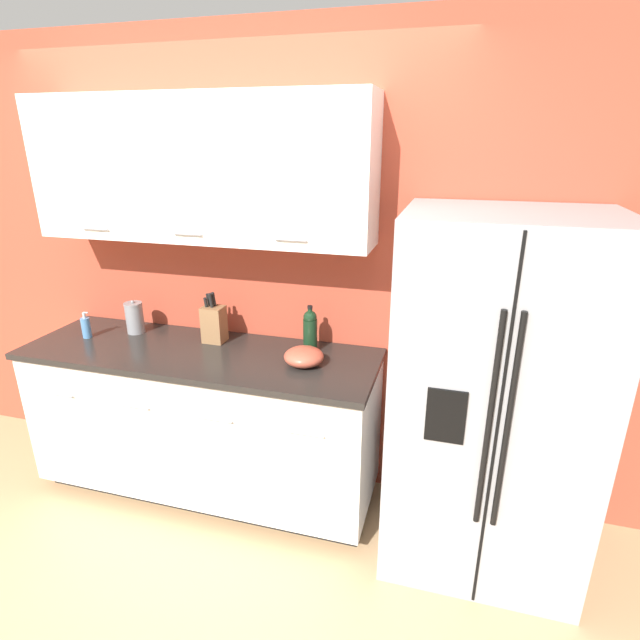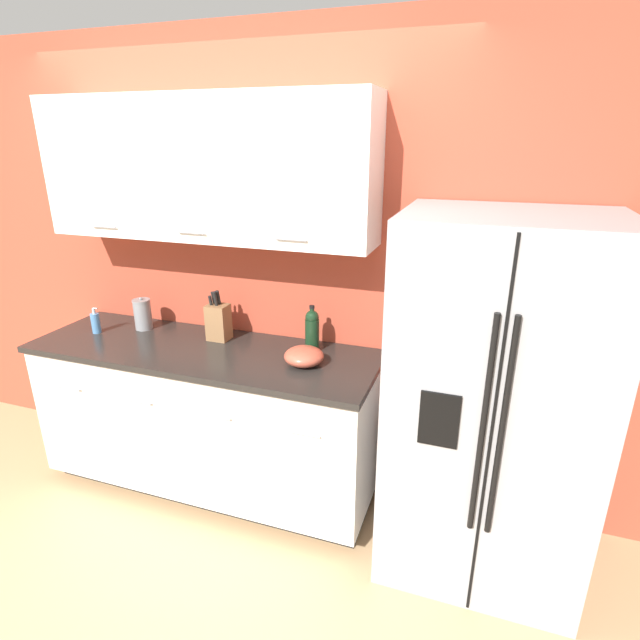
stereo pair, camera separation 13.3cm
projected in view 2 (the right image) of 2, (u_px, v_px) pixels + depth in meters
The scene contains 9 objects.
ground_plane at pixel (144, 592), 2.38m from camera, with size 14.00×14.00×0.00m, color tan.
wall_back at pixel (233, 246), 2.87m from camera, with size 10.00×0.39×2.60m.
counter_unit at pixel (209, 418), 2.96m from camera, with size 2.00×0.64×0.92m.
refrigerator at pixel (491, 404), 2.30m from camera, with size 0.91×0.74×1.75m.
knife_block at pixel (218, 321), 2.89m from camera, with size 0.12×0.11×0.30m.
wine_bottle at pixel (312, 330), 2.72m from camera, with size 0.08×0.08×0.26m.
soap_dispenser at pixel (96, 323), 3.00m from camera, with size 0.06×0.05×0.16m.
steel_canister at pixel (143, 314), 3.05m from camera, with size 0.11×0.11×0.20m.
mixing_bowl at pixel (304, 356), 2.58m from camera, with size 0.21×0.21×0.09m.
Camera 2 is at (1.38, -1.41, 2.04)m, focal length 28.00 mm.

